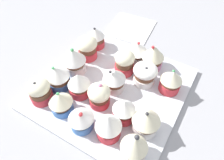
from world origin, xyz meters
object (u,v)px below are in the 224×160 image
at_px(cupcake_14, 124,110).
at_px(cupcake_16, 171,81).
at_px(cupcake_8, 125,62).
at_px(cupcake_3, 58,77).
at_px(baking_tray, 112,88).
at_px(cupcake_5, 79,84).
at_px(cupcake_0, 96,37).
at_px(cupcake_13, 145,74).
at_px(cupcake_6, 61,102).
at_px(cupcake_9, 113,80).
at_px(napkin, 131,27).
at_px(cupcake_2, 74,60).
at_px(cupcake_17, 146,121).
at_px(cupcake_10, 98,95).
at_px(cupcake_12, 153,56).
at_px(cupcake_4, 40,91).
at_px(cupcake_1, 87,47).
at_px(cupcake_7, 136,51).
at_px(cupcake_11, 82,120).
at_px(cupcake_18, 134,146).
at_px(cupcake_15, 108,126).

relative_size(cupcake_14, cupcake_16, 0.95).
bearing_deg(cupcake_8, cupcake_3, -42.51).
bearing_deg(baking_tray, cupcake_5, -46.92).
bearing_deg(cupcake_0, cupcake_14, 46.92).
bearing_deg(cupcake_13, cupcake_6, -35.59).
relative_size(baking_tray, cupcake_9, 5.12).
height_order(cupcake_5, napkin, cupcake_5).
bearing_deg(cupcake_2, cupcake_17, 74.57).
xyz_separation_m(cupcake_8, cupcake_10, (0.13, -0.00, -0.00)).
height_order(cupcake_8, cupcake_17, cupcake_8).
relative_size(baking_tray, napkin, 2.43).
bearing_deg(napkin, cupcake_0, -16.05).
relative_size(baking_tray, cupcake_13, 5.70).
xyz_separation_m(cupcake_3, cupcake_12, (-0.20, 0.19, 0.00)).
relative_size(cupcake_9, cupcake_12, 0.92).
relative_size(cupcake_4, cupcake_14, 1.08).
bearing_deg(cupcake_14, cupcake_10, -94.86).
distance_m(cupcake_1, cupcake_17, 0.29).
distance_m(cupcake_1, cupcake_7, 0.15).
relative_size(cupcake_6, cupcake_10, 0.93).
distance_m(cupcake_9, cupcake_11, 0.13).
distance_m(cupcake_10, cupcake_13, 0.14).
bearing_deg(cupcake_6, cupcake_14, 112.18).
xyz_separation_m(cupcake_18, napkin, (-0.42, -0.22, -0.05)).
relative_size(cupcake_12, napkin, 0.51).
bearing_deg(baking_tray, cupcake_13, 133.43).
bearing_deg(cupcake_7, napkin, -148.13).
relative_size(cupcake_15, cupcake_18, 0.97).
distance_m(cupcake_1, cupcake_10, 0.18).
bearing_deg(cupcake_4, cupcake_2, 174.38).
height_order(cupcake_0, cupcake_10, same).
bearing_deg(cupcake_10, cupcake_6, -46.05).
bearing_deg(cupcake_16, cupcake_3, -61.66).
xyz_separation_m(cupcake_7, cupcake_8, (0.06, -0.01, 0.00)).
xyz_separation_m(cupcake_10, cupcake_16, (-0.13, 0.14, 0.00)).
distance_m(cupcake_6, cupcake_16, 0.29).
distance_m(cupcake_6, cupcake_13, 0.23).
bearing_deg(cupcake_1, cupcake_6, 16.49).
relative_size(cupcake_1, cupcake_9, 1.00).
bearing_deg(cupcake_18, cupcake_15, -100.19).
bearing_deg(cupcake_16, cupcake_6, -45.86).
bearing_deg(cupcake_6, cupcake_0, -165.61).
xyz_separation_m(cupcake_6, cupcake_13, (-0.19, 0.14, -0.00)).
distance_m(cupcake_5, cupcake_8, 0.14).
bearing_deg(napkin, cupcake_11, 12.26).
bearing_deg(cupcake_7, cupcake_12, 88.35).
height_order(baking_tray, cupcake_18, cupcake_18).
height_order(cupcake_2, cupcake_17, cupcake_2).
height_order(cupcake_1, napkin, cupcake_1).
bearing_deg(cupcake_11, cupcake_3, -118.58).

